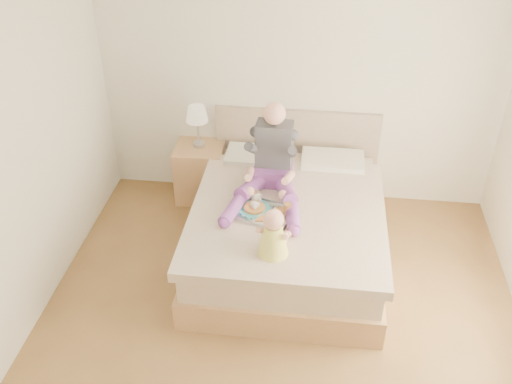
# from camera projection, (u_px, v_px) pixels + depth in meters

# --- Properties ---
(room) EXTENTS (4.02, 4.22, 2.71)m
(room) POSITION_uv_depth(u_px,v_px,m) (294.00, 180.00, 3.76)
(room) COLOR brown
(room) RESTS_ON ground
(bed) EXTENTS (1.70, 2.18, 1.00)m
(bed) POSITION_uv_depth(u_px,v_px,m) (288.00, 223.00, 5.32)
(bed) COLOR #A67A4D
(bed) RESTS_ON ground
(nightstand) EXTENTS (0.52, 0.46, 0.62)m
(nightstand) POSITION_uv_depth(u_px,v_px,m) (201.00, 172.00, 6.08)
(nightstand) COLOR #A67A4D
(nightstand) RESTS_ON ground
(lamp) EXTENTS (0.22, 0.22, 0.45)m
(lamp) POSITION_uv_depth(u_px,v_px,m) (197.00, 116.00, 5.74)
(lamp) COLOR #B8BAC0
(lamp) RESTS_ON nightstand
(adult) EXTENTS (0.70, 1.00, 0.83)m
(adult) POSITION_uv_depth(u_px,v_px,m) (271.00, 166.00, 5.15)
(adult) COLOR #743689
(adult) RESTS_ON bed
(tray) EXTENTS (0.57, 0.50, 0.14)m
(tray) POSITION_uv_depth(u_px,v_px,m) (265.00, 211.00, 4.94)
(tray) COLOR #B8BAC0
(tray) RESTS_ON bed
(baby) EXTENTS (0.28, 0.37, 0.41)m
(baby) POSITION_uv_depth(u_px,v_px,m) (274.00, 236.00, 4.44)
(baby) COLOR #DFD546
(baby) RESTS_ON bed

